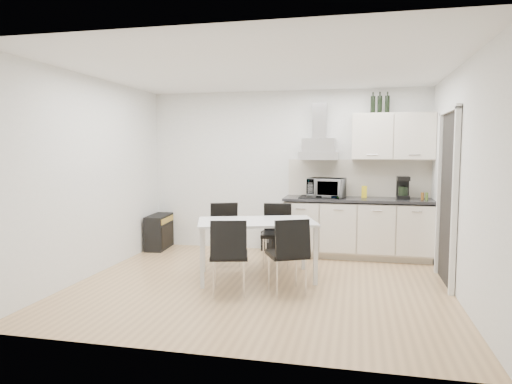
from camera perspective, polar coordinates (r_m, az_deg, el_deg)
ground at (r=5.73m, az=0.57°, el=-11.47°), size 4.50×4.50×0.00m
wall_back at (r=7.46m, az=3.75°, el=2.58°), size 4.50×0.10×2.60m
wall_front at (r=3.57m, az=-6.05°, el=-0.38°), size 4.50×0.10×2.60m
wall_left at (r=6.35m, az=-19.71°, el=1.81°), size 0.10×4.00×2.60m
wall_right at (r=5.49m, az=24.20°, el=1.16°), size 0.10×4.00×2.60m
ceiling at (r=5.57m, az=0.59°, el=15.10°), size 4.50×4.50×0.00m
doorway at (r=6.05m, az=22.69°, el=-0.83°), size 0.08×1.04×2.10m
kitchenette at (r=7.15m, az=12.86°, el=-1.44°), size 2.22×0.64×2.52m
dining_table at (r=5.85m, az=0.07°, el=-4.33°), size 1.66×1.26×0.75m
chair_far_left at (r=6.58m, az=-3.79°, el=-5.34°), size 0.60×0.64×0.88m
chair_far_right at (r=6.51m, az=2.59°, el=-5.44°), size 0.49×0.54×0.88m
chair_near_left at (r=5.27m, az=-3.37°, el=-8.01°), size 0.55×0.59×0.88m
chair_near_right at (r=5.33m, az=3.90°, el=-7.87°), size 0.62×0.64×0.88m
guitar_amp at (r=7.84m, az=-12.02°, el=-4.87°), size 0.35×0.70×0.57m
floor_speaker at (r=7.55m, az=1.53°, el=-6.09°), size 0.22×0.20×0.32m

